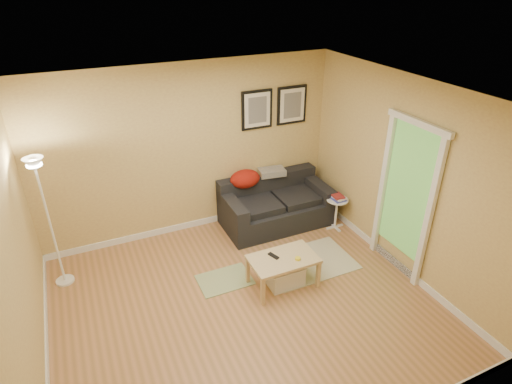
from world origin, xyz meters
TOP-DOWN VIEW (x-y plane):
  - floor at (0.00, 0.00)m, footprint 4.50×4.50m
  - ceiling at (0.00, 0.00)m, footprint 4.50×4.50m
  - wall_back at (0.00, 2.00)m, footprint 4.50×0.00m
  - wall_front at (0.00, -2.00)m, footprint 4.50×0.00m
  - wall_left at (-2.25, 0.00)m, footprint 0.00×4.00m
  - wall_right at (2.25, 0.00)m, footprint 0.00×4.00m
  - baseboard_back at (0.00, 1.99)m, footprint 4.50×0.02m
  - baseboard_left at (-2.24, 0.00)m, footprint 0.02×4.00m
  - baseboard_right at (2.24, 0.00)m, footprint 0.02×4.00m
  - sofa at (1.22, 1.53)m, footprint 1.70×0.90m
  - red_throw at (0.80, 1.80)m, footprint 0.48×0.36m
  - plaid_throw at (1.28, 1.84)m, footprint 0.45×0.32m
  - framed_print_left at (1.08, 1.98)m, footprint 0.50×0.04m
  - framed_print_right at (1.68, 1.98)m, footprint 0.50×0.04m
  - area_rug at (1.16, 0.39)m, footprint 1.25×0.85m
  - green_runner at (-0.06, 0.53)m, footprint 0.70×0.50m
  - coffee_table at (0.61, 0.14)m, footprint 0.99×0.81m
  - remote_control at (0.51, 0.22)m, footprint 0.10×0.17m
  - tape_roll at (0.76, 0.03)m, footprint 0.07×0.07m
  - storage_bin at (0.64, 0.14)m, footprint 0.47×0.34m
  - side_table at (2.02, 1.02)m, footprint 0.34×0.34m
  - book_stack at (2.02, 1.02)m, footprint 0.25×0.28m
  - floor_lamp at (-2.00, 1.39)m, footprint 0.23×0.23m
  - doorway at (2.20, -0.15)m, footprint 0.12×1.01m

SIDE VIEW (x-z plane):
  - floor at x=0.00m, z-range 0.00..0.00m
  - area_rug at x=1.16m, z-range 0.00..0.01m
  - green_runner at x=-0.06m, z-range 0.00..0.01m
  - baseboard_back at x=0.00m, z-range 0.00..0.10m
  - baseboard_left at x=-2.24m, z-range 0.00..0.10m
  - baseboard_right at x=2.24m, z-range 0.00..0.10m
  - storage_bin at x=0.64m, z-range 0.00..0.29m
  - coffee_table at x=0.61m, z-range 0.00..0.43m
  - side_table at x=2.02m, z-range 0.00..0.52m
  - sofa at x=1.22m, z-range 0.00..0.75m
  - remote_control at x=0.51m, z-range 0.43..0.45m
  - tape_roll at x=0.76m, z-range 0.43..0.46m
  - book_stack at x=2.02m, z-range 0.52..0.59m
  - red_throw at x=0.80m, z-range 0.63..0.91m
  - plaid_throw at x=1.28m, z-range 0.73..0.83m
  - floor_lamp at x=-2.00m, z-range -0.05..1.75m
  - doorway at x=2.20m, z-range -0.04..2.09m
  - wall_back at x=0.00m, z-range -0.95..3.55m
  - wall_front at x=0.00m, z-range -0.95..3.55m
  - wall_left at x=-2.25m, z-range -0.70..3.30m
  - wall_right at x=2.25m, z-range -0.70..3.30m
  - framed_print_left at x=1.08m, z-range 1.50..2.10m
  - framed_print_right at x=1.68m, z-range 1.50..2.10m
  - ceiling at x=0.00m, z-range 2.60..2.60m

